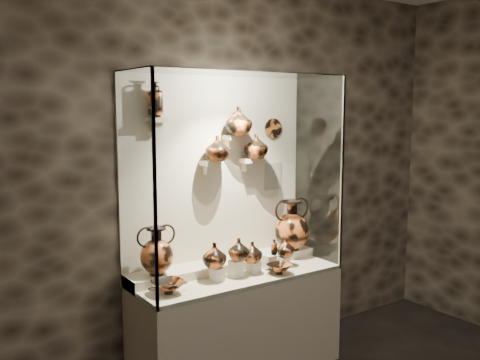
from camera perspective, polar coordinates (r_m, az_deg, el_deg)
name	(u,v)px	position (r m, az deg, el deg)	size (l,w,h in m)	color
wall_back	(215,174)	(4.41, -2.63, 0.68)	(5.00, 0.02, 3.20)	#2D241C
plinth	(237,325)	(4.46, -0.27, -15.25)	(1.70, 0.60, 0.80)	beige
front_tier	(237,276)	(4.31, -0.28, -10.16)	(1.68, 0.58, 0.03)	beige
rear_tier	(225,266)	(4.44, -1.57, -9.16)	(1.70, 0.25, 0.10)	beige
back_panel	(216,174)	(4.40, -2.60, 0.67)	(1.70, 0.03, 1.60)	beige
glass_front	(260,182)	(3.90, 2.17, -0.23)	(1.70, 0.01, 1.60)	white
glass_left	(136,187)	(3.73, -11.07, -0.73)	(0.01, 0.60, 1.60)	white
glass_right	(318,171)	(4.67, 8.33, 1.00)	(0.01, 0.60, 1.60)	white
glass_top	(237,73)	(4.11, -0.29, 11.30)	(1.70, 0.60, 0.01)	white
frame_post_left	(155,192)	(3.47, -9.06, -1.30)	(0.02, 0.02, 1.60)	gray
frame_post_right	(342,174)	(4.46, 10.81, 0.63)	(0.02, 0.02, 1.60)	gray
pedestal_a	(217,274)	(4.14, -2.44, -10.00)	(0.09, 0.09, 0.10)	silver
pedestal_b	(236,268)	(4.22, -0.46, -9.42)	(0.09, 0.09, 0.13)	silver
pedestal_c	(253,267)	(4.32, 1.43, -9.29)	(0.09, 0.09, 0.09)	silver
pedestal_d	(269,262)	(4.41, 3.13, -8.75)	(0.09, 0.09, 0.12)	silver
pedestal_e	(283,262)	(4.50, 4.56, -8.69)	(0.09, 0.09, 0.08)	silver
bracket_ul	(158,120)	(4.04, -8.74, 6.37)	(0.14, 0.12, 0.04)	beige
bracket_ca	(210,163)	(4.27, -3.21, 1.81)	(0.14, 0.12, 0.04)	beige
bracket_cb	(231,137)	(4.37, -0.98, 4.58)	(0.10, 0.12, 0.04)	beige
bracket_cc	(249,160)	(4.48, 0.94, 2.10)	(0.14, 0.12, 0.04)	beige
amphora_left	(157,251)	(4.05, -8.87, -7.48)	(0.29, 0.29, 0.37)	#C35825
amphora_right	(292,225)	(4.70, 5.53, -4.81)	(0.36, 0.36, 0.45)	#C35825
jug_a	(214,255)	(4.10, -2.76, -8.03)	(0.19, 0.19, 0.19)	#C35825
jug_b	(239,249)	(4.18, -0.15, -7.41)	(0.17, 0.17, 0.18)	#B44E1F
jug_c	(252,252)	(4.27, 1.30, -7.71)	(0.16, 0.16, 0.17)	#C35825
jug_e	(285,248)	(4.47, 4.87, -7.22)	(0.15, 0.15, 0.16)	#C35825
lekythos_small	(274,246)	(4.38, 3.64, -7.07)	(0.06, 0.06, 0.14)	#B44E1F
kylix_left	(168,286)	(3.90, -7.65, -11.10)	(0.29, 0.24, 0.11)	#B44E1F
kylix_right	(279,268)	(4.30, 4.17, -9.34)	(0.24, 0.20, 0.10)	#C35825
lekythos_tall	(156,97)	(4.02, -9.00, 8.71)	(0.12, 0.12, 0.30)	#C35825
ovoid_vase_a	(217,148)	(4.24, -2.43, 3.40)	(0.20, 0.20, 0.20)	#B44E1F
ovoid_vase_b	(239,121)	(4.33, -0.16, 6.30)	(0.22, 0.22, 0.23)	#B44E1F
ovoid_vase_c	(256,146)	(4.46, 1.72, 3.63)	(0.20, 0.20, 0.21)	#B44E1F
wall_plate	(273,128)	(4.68, 3.53, 5.51)	(0.17, 0.17, 0.02)	#9A511E
info_placard	(273,176)	(4.72, 3.51, 0.40)	(0.18, 0.01, 0.24)	beige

